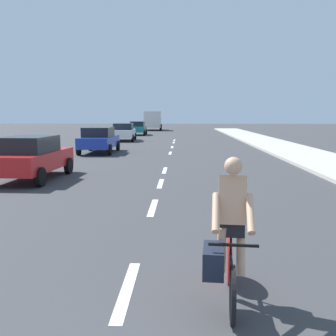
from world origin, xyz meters
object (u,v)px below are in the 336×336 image
at_px(cyclist, 228,238).
at_px(parked_car_teal, 138,128).
at_px(parked_car_red, 31,157).
at_px(delivery_truck, 153,120).
at_px(parked_car_white, 124,131).
at_px(parked_car_blue, 99,139).

distance_m(cyclist, parked_car_teal, 39.90).
distance_m(parked_car_red, parked_car_teal, 30.58).
bearing_deg(parked_car_teal, delivery_truck, 86.61).
relative_size(parked_car_white, delivery_truck, 0.69).
distance_m(parked_car_red, parked_car_white, 20.75).
height_order(cyclist, parked_car_blue, cyclist).
xyz_separation_m(parked_car_red, parked_car_teal, (0.29, 30.58, -0.00)).
bearing_deg(cyclist, parked_car_teal, -76.84).
relative_size(cyclist, parked_car_red, 0.44).
xyz_separation_m(cyclist, delivery_truck, (-5.03, 53.46, 0.67)).
distance_m(parked_car_red, delivery_truck, 44.56).
xyz_separation_m(cyclist, parked_car_teal, (-5.68, 39.50, 0.01)).
height_order(cyclist, parked_car_teal, cyclist).
distance_m(cyclist, parked_car_blue, 19.55).
bearing_deg(parked_car_red, parked_car_blue, 90.18).
relative_size(parked_car_blue, delivery_truck, 0.68).
bearing_deg(cyclist, parked_car_blue, -68.21).
height_order(parked_car_red, parked_car_blue, same).
bearing_deg(parked_car_teal, parked_car_blue, -90.64).
xyz_separation_m(cyclist, parked_car_white, (-5.80, 29.67, 0.01)).
distance_m(parked_car_white, parked_car_teal, 9.83).
height_order(parked_car_blue, parked_car_teal, same).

